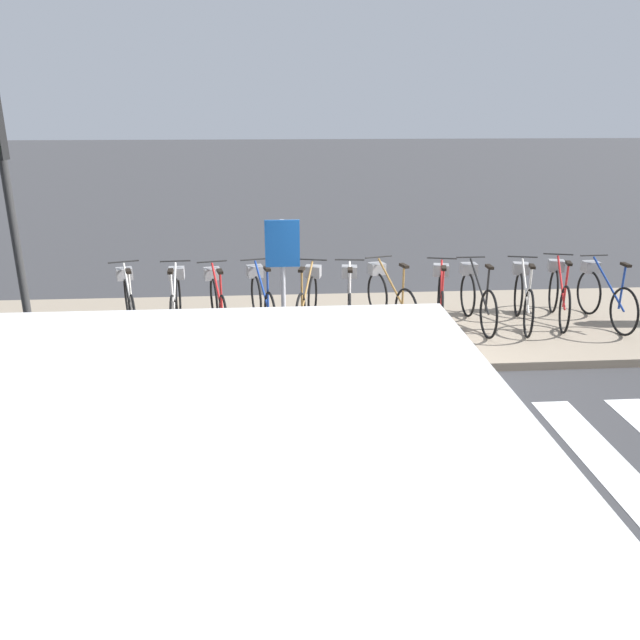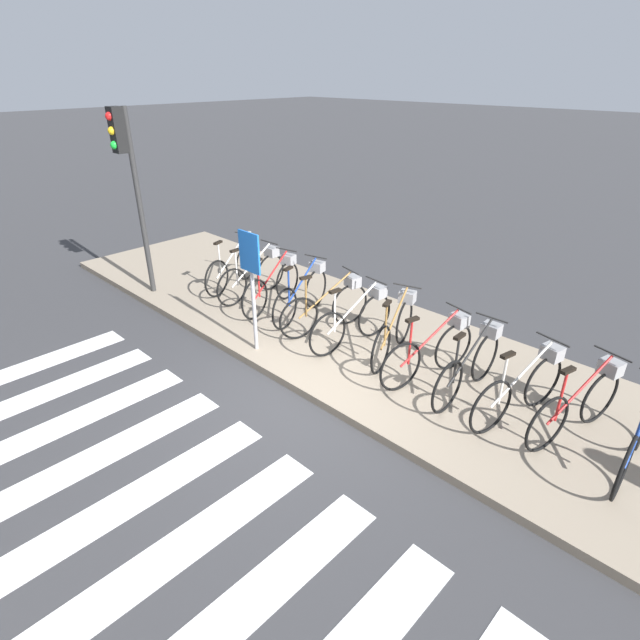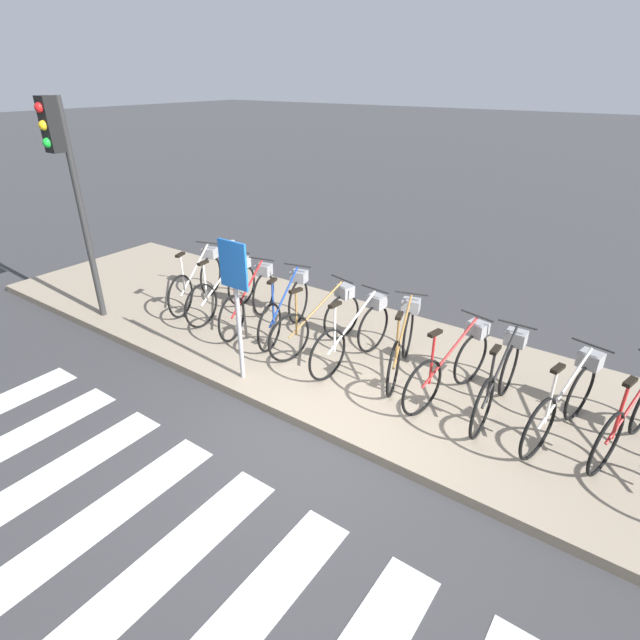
{
  "view_description": "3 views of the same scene",
  "coord_description": "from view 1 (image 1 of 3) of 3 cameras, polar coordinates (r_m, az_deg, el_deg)",
  "views": [
    {
      "loc": [
        -1.44,
        -7.49,
        3.39
      ],
      "look_at": [
        -0.88,
        0.45,
        0.64
      ],
      "focal_mm": 35.0,
      "sensor_mm": 36.0,
      "label": 1
    },
    {
      "loc": [
        4.13,
        -3.94,
        4.09
      ],
      "look_at": [
        -0.28,
        0.62,
        0.89
      ],
      "focal_mm": 28.0,
      "sensor_mm": 36.0,
      "label": 2
    },
    {
      "loc": [
        2.79,
        -3.74,
        3.81
      ],
      "look_at": [
        -0.43,
        0.78,
        1.06
      ],
      "focal_mm": 28.0,
      "sensor_mm": 36.0,
      "label": 3
    }
  ],
  "objects": [
    {
      "name": "parked_bicycle_4",
      "position": [
        9.51,
        -1.13,
        1.89
      ],
      "size": [
        0.57,
        1.7,
        1.07
      ],
      "color": "black",
      "rests_on": "sidewalk"
    },
    {
      "name": "sidewalk",
      "position": [
        9.88,
        4.56,
        -0.68
      ],
      "size": [
        14.72,
        3.4,
        0.12
      ],
      "color": "gray",
      "rests_on": "ground_plane"
    },
    {
      "name": "traffic_light",
      "position": [
        8.41,
        -27.1,
        11.52
      ],
      "size": [
        0.24,
        0.4,
        3.42
      ],
      "color": "#2D2D2D",
      "rests_on": "sidewalk"
    },
    {
      "name": "parked_bicycle_8",
      "position": [
        9.97,
        14.1,
        2.11
      ],
      "size": [
        0.46,
        1.74,
        1.07
      ],
      "color": "black",
      "rests_on": "sidewalk"
    },
    {
      "name": "parked_bicycle_2",
      "position": [
        9.53,
        -9.35,
        1.66
      ],
      "size": [
        0.55,
        1.7,
        1.07
      ],
      "color": "black",
      "rests_on": "sidewalk"
    },
    {
      "name": "parked_bicycle_11",
      "position": [
        10.75,
        24.48,
        2.17
      ],
      "size": [
        0.46,
        1.74,
        1.07
      ],
      "color": "black",
      "rests_on": "sidewalk"
    },
    {
      "name": "parked_bicycle_1",
      "position": [
        9.67,
        -13.04,
        1.67
      ],
      "size": [
        0.46,
        1.74,
        1.07
      ],
      "color": "black",
      "rests_on": "sidewalk"
    },
    {
      "name": "parked_bicycle_9",
      "position": [
        10.19,
        18.07,
        2.11
      ],
      "size": [
        0.55,
        1.7,
        1.07
      ],
      "color": "black",
      "rests_on": "sidewalk"
    },
    {
      "name": "parked_bicycle_3",
      "position": [
        9.58,
        -5.36,
        1.94
      ],
      "size": [
        0.56,
        1.7,
        1.07
      ],
      "color": "black",
      "rests_on": "sidewalk"
    },
    {
      "name": "parked_bicycle_5",
      "position": [
        9.51,
        2.69,
        1.86
      ],
      "size": [
        0.46,
        1.73,
        1.07
      ],
      "color": "black",
      "rests_on": "sidewalk"
    },
    {
      "name": "parked_bicycle_10",
      "position": [
        10.57,
        20.98,
        2.36
      ],
      "size": [
        0.59,
        1.69,
        1.07
      ],
      "color": "black",
      "rests_on": "sidewalk"
    },
    {
      "name": "parked_bicycle_7",
      "position": [
        9.77,
        10.95,
        2.01
      ],
      "size": [
        0.55,
        1.7,
        1.07
      ],
      "color": "black",
      "rests_on": "sidewalk"
    },
    {
      "name": "parked_bicycle_6",
      "position": [
        9.76,
        6.32,
        2.23
      ],
      "size": [
        0.62,
        1.68,
        1.07
      ],
      "color": "black",
      "rests_on": "sidewalk"
    },
    {
      "name": "parked_bicycle_0",
      "position": [
        9.83,
        -17.03,
        1.61
      ],
      "size": [
        0.65,
        1.67,
        1.07
      ],
      "color": "black",
      "rests_on": "sidewalk"
    },
    {
      "name": "ground_plane",
      "position": [
        8.35,
        6.26,
        -5.0
      ],
      "size": [
        120.0,
        120.0,
        0.0
      ],
      "primitive_type": "plane",
      "color": "#38383A"
    },
    {
      "name": "sign_post",
      "position": [
        8.03,
        -3.42,
        4.88
      ],
      "size": [
        0.44,
        0.07,
        1.91
      ],
      "color": "#99999E",
      "rests_on": "sidewalk"
    }
  ]
}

